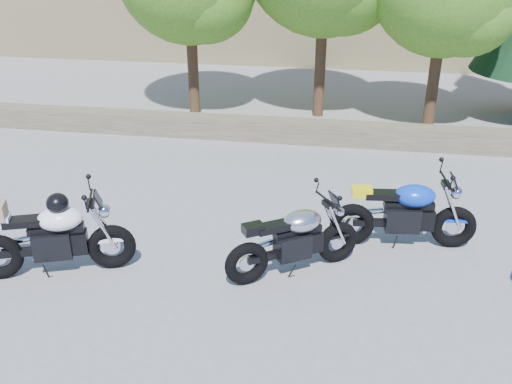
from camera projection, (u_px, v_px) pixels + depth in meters
ground at (232, 263)px, 8.69m from camera, size 90.00×90.00×0.00m
stone_wall at (279, 130)px, 13.49m from camera, size 22.00×0.55×0.50m
silver_bike at (295, 241)px, 8.27m from camera, size 1.90×1.31×1.08m
white_bike at (52, 235)px, 8.20m from camera, size 2.23×1.02×1.28m
blue_bike at (405, 214)px, 8.94m from camera, size 2.31×0.73×1.16m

